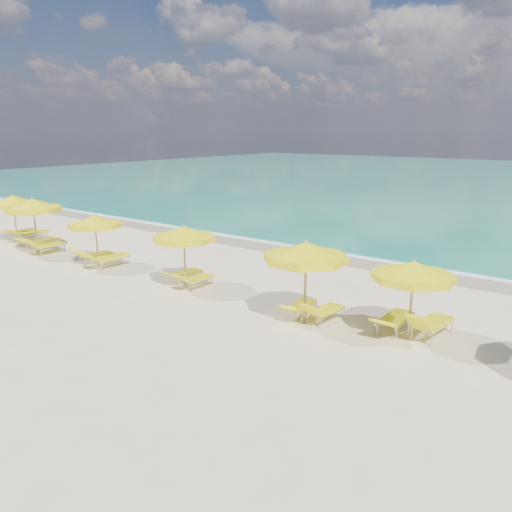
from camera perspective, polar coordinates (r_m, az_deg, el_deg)
The scene contains 22 objects.
ground_plane at distance 16.55m, azimuth -3.14°, elevation -5.05°, with size 120.00×120.00×0.00m, color beige.
wet_sand_band at distance 22.48m, azimuth 9.08°, elevation -0.01°, with size 120.00×2.60×0.01m, color tan.
foam_line at distance 23.17m, azimuth 10.02°, elevation 0.38°, with size 120.00×1.20×0.03m, color white.
whitecap_near at distance 33.55m, azimuth 7.78°, elevation 4.73°, with size 14.00×0.36×0.05m, color white.
umbrella_0 at distance 27.62m, azimuth -26.03°, elevation 5.66°, with size 2.69×2.69×2.38m.
umbrella_1 at distance 24.50m, azimuth -24.15°, elevation 5.28°, with size 2.53×2.53×2.55m.
umbrella_2 at distance 21.22m, azimuth -17.92°, elevation 3.73°, with size 2.22×2.22×2.16m.
umbrella_3 at distance 17.55m, azimuth -8.25°, elevation 2.49°, with size 2.70×2.70×2.27m.
umbrella_4 at distance 14.09m, azimuth 5.75°, elevation 0.39°, with size 3.17×3.17×2.47m.
umbrella_5 at distance 13.57m, azimuth 17.56°, elevation -1.71°, with size 2.81×2.81×2.22m.
lounger_0_left at distance 28.55m, azimuth -25.35°, elevation 2.26°, with size 0.62×1.82×0.68m.
lounger_0_right at distance 27.71m, azimuth -24.24°, elevation 2.10°, with size 0.75×2.02×0.79m.
lounger_1_left at distance 25.41m, azimuth -23.23°, elevation 1.20°, with size 0.94×2.09×0.78m.
lounger_1_right at distance 24.51m, azimuth -22.64°, elevation 0.78°, with size 0.66×1.78×0.87m.
lounger_2_left at distance 22.13m, azimuth -17.96°, elevation -0.19°, with size 0.86×1.76×0.80m.
lounger_2_right at distance 21.25m, azimuth -16.35°, elevation -0.58°, with size 0.78×2.00×0.83m.
lounger_3_left at distance 18.59m, azimuth -8.18°, elevation -2.37°, with size 0.78×1.74×0.63m.
lounger_3_right at distance 17.89m, azimuth -6.71°, elevation -2.99°, with size 0.58×1.62×0.68m.
lounger_4_left at distance 15.11m, azimuth 5.14°, elevation -6.21°, with size 0.79×1.72×0.66m.
lounger_4_right at distance 14.82m, azimuth 7.83°, elevation -6.69°, with size 0.73×1.65×0.77m.
lounger_5_left at distance 14.52m, azimuth 15.55°, elevation -7.48°, with size 0.64×1.89×0.70m.
lounger_5_right at distance 14.43m, azimuth 19.42°, elevation -7.85°, with size 0.85×1.89×0.91m.
Camera 1 is at (10.10, -11.92, 5.46)m, focal length 35.00 mm.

